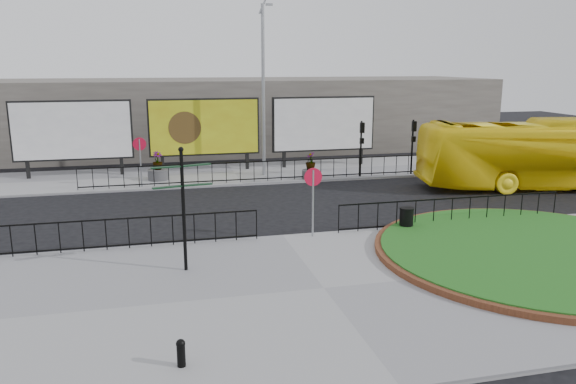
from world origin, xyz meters
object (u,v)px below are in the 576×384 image
object	(u,v)px
lamp_post	(263,88)
planter_a	(158,170)
billboard_mid	(204,127)
fingerpost_sign	(183,197)
bollard	(181,352)
bus	(545,154)
litter_bin	(406,219)
planter_c	(311,169)

from	to	relation	value
lamp_post	planter_a	xyz separation A→B (m)	(-5.69, -0.00, -4.20)
billboard_mid	fingerpost_sign	distance (m)	15.82
fingerpost_sign	bollard	size ratio (longest dim) A/B	6.25
bollard	bus	bearing A→B (deg)	35.43
litter_bin	planter_c	xyz separation A→B (m)	(-0.80, 10.00, 0.09)
fingerpost_sign	billboard_mid	bearing A→B (deg)	75.95
billboard_mid	bus	distance (m)	17.92
billboard_mid	planter_c	bearing A→B (deg)	-34.50
bus	planter_c	world-z (taller)	bus
litter_bin	planter_a	bearing A→B (deg)	126.80
billboard_mid	planter_a	bearing A→B (deg)	-143.64
bus	bollard	bearing A→B (deg)	136.36
billboard_mid	bollard	world-z (taller)	billboard_mid
bollard	planter_c	size ratio (longest dim) A/B	0.41
lamp_post	fingerpost_sign	size ratio (longest dim) A/B	2.50
billboard_mid	fingerpost_sign	size ratio (longest dim) A/B	1.68
lamp_post	planter_c	size ratio (longest dim) A/B	6.47
lamp_post	litter_bin	bearing A→B (deg)	-75.53
fingerpost_sign	planter_a	bearing A→B (deg)	86.00
billboard_mid	bollard	xyz separation A→B (m)	(-2.51, -21.17, -2.16)
lamp_post	planter_a	size ratio (longest dim) A/B	6.15
billboard_mid	fingerpost_sign	world-z (taller)	billboard_mid
litter_bin	bus	distance (m)	11.52
planter_c	billboard_mid	bearing A→B (deg)	145.50
litter_bin	planter_a	world-z (taller)	planter_a
billboard_mid	planter_c	xyz separation A→B (m)	(5.20, -3.57, -1.95)
bollard	fingerpost_sign	bearing A→B (deg)	85.54
bollard	planter_a	distance (m)	19.20
bollard	litter_bin	bearing A→B (deg)	41.75
billboard_mid	bus	world-z (taller)	billboard_mid
bus	litter_bin	bearing A→B (deg)	130.06
fingerpost_sign	planter_c	distance (m)	14.23
planter_a	planter_c	bearing A→B (deg)	-11.48
planter_a	planter_c	size ratio (longest dim) A/B	1.05
fingerpost_sign	bus	distance (m)	19.67
lamp_post	bollard	world-z (taller)	lamp_post
lamp_post	bollard	size ratio (longest dim) A/B	15.59
fingerpost_sign	litter_bin	distance (m)	8.54
litter_bin	planter_c	world-z (taller)	planter_c
planter_a	bollard	bearing A→B (deg)	-89.51
lamp_post	fingerpost_sign	world-z (taller)	lamp_post
bollard	planter_c	world-z (taller)	planter_c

